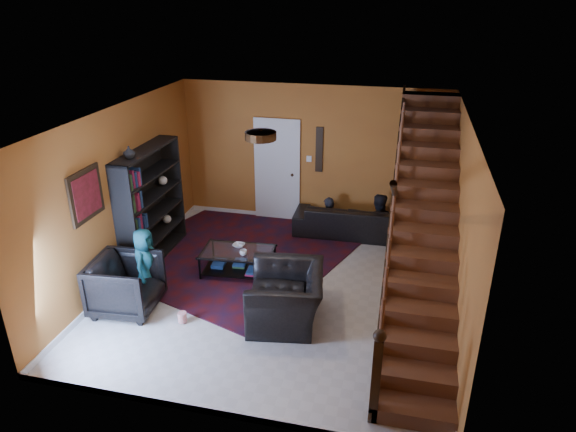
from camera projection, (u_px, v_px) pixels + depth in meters
The scene contains 21 objects.
floor at pixel (278, 290), 8.24m from camera, with size 5.50×5.50×0.00m, color beige.
room at pixel (227, 242), 9.68m from camera, with size 5.50×5.50×5.50m.
staircase at pixel (423, 223), 7.23m from camera, with size 0.95×5.02×3.18m.
bookshelf at pixel (152, 207), 8.88m from camera, with size 0.35×1.80×2.00m.
door at pixel (277, 172), 10.39m from camera, with size 0.82×0.05×2.05m, color silver.
framed_picture at pixel (86, 195), 7.26m from camera, with size 0.04×0.74×0.74m, color maroon.
wall_hanging at pixel (319, 150), 10.01m from camera, with size 0.14×0.03×0.90m, color black.
ceiling_fixture at pixel (261, 136), 6.41m from camera, with size 0.40×0.40×0.10m, color #3F2814.
rug at pixel (240, 250), 9.48m from camera, with size 3.56×4.06×0.02m, color #450C0D.
sofa at pixel (348, 220), 9.99m from camera, with size 2.07×0.81×0.60m, color black.
armchair_left at pixel (126, 285), 7.57m from camera, with size 0.91×0.93×0.85m, color black.
armchair_right at pixel (286, 296), 7.34m from camera, with size 1.20×1.05×0.78m, color black.
person_adult_a at pixel (328, 225), 10.18m from camera, with size 0.43×0.28×1.17m, color black.
person_adult_b at pixel (377, 226), 9.95m from camera, with size 0.64×0.50×1.32m, color black.
person_child at pixel (145, 263), 7.88m from camera, with size 0.55×0.36×1.13m, color #1A5C64.
coffee_table at pixel (238, 261), 8.57m from camera, with size 1.23×0.78×0.45m.
cup_a at pixel (243, 253), 8.34m from camera, with size 0.12×0.12×0.09m, color #999999.
cup_b at pixel (241, 245), 8.59m from camera, with size 0.09×0.09×0.09m, color #999999.
bowl at pixel (239, 245), 8.62m from camera, with size 0.20×0.20×0.05m, color #999999.
vase at pixel (129, 152), 7.98m from camera, with size 0.18×0.18×0.19m, color #999999.
popcorn_bucket at pixel (182, 317), 7.39m from camera, with size 0.13×0.13×0.15m, color red.
Camera 1 is at (1.77, -6.83, 4.42)m, focal length 32.00 mm.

